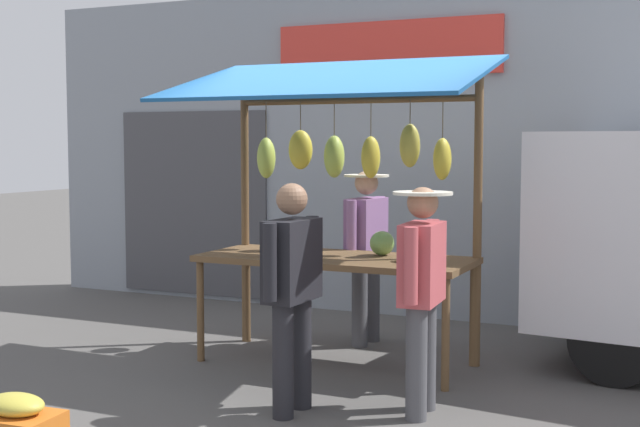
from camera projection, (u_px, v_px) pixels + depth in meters
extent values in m
plane|color=#514F4C|center=(335.00, 363.00, 7.12)|extent=(40.00, 40.00, 0.00)
cube|color=#8C939E|center=(421.00, 152.00, 8.97)|extent=(9.00, 0.25, 3.40)
cube|color=red|center=(387.00, 49.00, 8.89)|extent=(2.40, 0.06, 0.56)
cube|color=#47474C|center=(193.00, 203.00, 10.01)|extent=(1.90, 0.04, 2.10)
cube|color=brown|center=(335.00, 259.00, 7.05)|extent=(2.20, 0.90, 0.05)
cylinder|color=brown|center=(200.00, 311.00, 7.16)|extent=(0.06, 0.06, 0.83)
cylinder|color=brown|center=(446.00, 334.00, 6.30)|extent=(0.06, 0.06, 0.83)
cylinder|color=brown|center=(247.00, 296.00, 7.87)|extent=(0.06, 0.06, 0.83)
cylinder|color=brown|center=(473.00, 315.00, 7.01)|extent=(0.06, 0.06, 0.83)
cylinder|color=brown|center=(245.00, 212.00, 7.83)|extent=(0.07, 0.07, 2.35)
cylinder|color=brown|center=(477.00, 221.00, 6.95)|extent=(0.07, 0.07, 2.35)
cylinder|color=brown|center=(355.00, 100.00, 7.31)|extent=(2.12, 0.06, 0.06)
cube|color=#19518C|center=(328.00, 78.00, 6.80)|extent=(2.50, 1.46, 0.39)
cylinder|color=brown|center=(443.00, 118.00, 7.01)|extent=(0.01, 0.01, 0.32)
ellipsoid|color=yellow|center=(442.00, 159.00, 7.03)|extent=(0.15, 0.19, 0.34)
cylinder|color=brown|center=(410.00, 111.00, 7.07)|extent=(0.01, 0.01, 0.20)
ellipsoid|color=gold|center=(410.00, 146.00, 7.09)|extent=(0.18, 0.15, 0.35)
cylinder|color=brown|center=(371.00, 118.00, 7.25)|extent=(0.01, 0.01, 0.30)
ellipsoid|color=yellow|center=(371.00, 157.00, 7.28)|extent=(0.21, 0.22, 0.35)
cylinder|color=brown|center=(334.00, 118.00, 7.39)|extent=(0.01, 0.01, 0.29)
ellipsoid|color=#B2CC4C|center=(334.00, 157.00, 7.42)|extent=(0.25, 0.27, 0.36)
cylinder|color=brown|center=(300.00, 116.00, 7.49)|extent=(0.01, 0.01, 0.25)
ellipsoid|color=yellow|center=(301.00, 150.00, 7.51)|extent=(0.23, 0.20, 0.34)
cylinder|color=brown|center=(266.00, 120.00, 7.61)|extent=(0.01, 0.01, 0.31)
ellipsoid|color=#B2CC4C|center=(266.00, 158.00, 7.64)|extent=(0.24, 0.25, 0.36)
ellipsoid|color=orange|center=(426.00, 258.00, 6.41)|extent=(0.26, 0.25, 0.14)
sphere|color=#729E4C|center=(382.00, 243.00, 7.10)|extent=(0.20, 0.20, 0.20)
ellipsoid|color=gold|center=(405.00, 256.00, 6.71)|extent=(0.21, 0.21, 0.10)
cylinder|color=#4C4C51|center=(372.00, 299.00, 7.89)|extent=(0.14, 0.14, 0.76)
cylinder|color=#4C4C51|center=(360.00, 304.00, 7.67)|extent=(0.14, 0.14, 0.76)
cube|color=#93669E|center=(366.00, 229.00, 7.73)|extent=(0.25, 0.48, 0.54)
cylinder|color=#93669E|center=(380.00, 224.00, 7.98)|extent=(0.09, 0.09, 0.50)
cylinder|color=#93669E|center=(351.00, 229.00, 7.47)|extent=(0.09, 0.09, 0.50)
sphere|color=tan|center=(366.00, 183.00, 7.69)|extent=(0.21, 0.21, 0.21)
cylinder|color=beige|center=(366.00, 176.00, 7.69)|extent=(0.40, 0.40, 0.02)
cylinder|color=#4C4C51|center=(416.00, 364.00, 5.64)|extent=(0.14, 0.14, 0.75)
cylinder|color=#4C4C51|center=(426.00, 355.00, 5.87)|extent=(0.14, 0.14, 0.75)
cube|color=#BF4C51|center=(422.00, 263.00, 5.70)|extent=(0.25, 0.46, 0.53)
cylinder|color=#BF4C51|center=(411.00, 266.00, 5.43)|extent=(0.09, 0.09, 0.49)
cylinder|color=#BF4C51|center=(432.00, 255.00, 5.96)|extent=(0.09, 0.09, 0.49)
sphere|color=#A87A5B|center=(423.00, 203.00, 5.67)|extent=(0.21, 0.21, 0.21)
cylinder|color=beige|center=(423.00, 193.00, 5.66)|extent=(0.39, 0.39, 0.02)
cylinder|color=#232328|center=(283.00, 361.00, 5.68)|extent=(0.14, 0.14, 0.76)
cylinder|color=#232328|center=(301.00, 353.00, 5.90)|extent=(0.14, 0.14, 0.76)
cube|color=black|center=(292.00, 260.00, 5.74)|extent=(0.24, 0.47, 0.54)
cylinder|color=black|center=(270.00, 262.00, 5.48)|extent=(0.09, 0.09, 0.49)
cylinder|color=black|center=(312.00, 252.00, 5.99)|extent=(0.09, 0.09, 0.49)
sphere|color=#8C664C|center=(292.00, 199.00, 5.70)|extent=(0.21, 0.21, 0.21)
cylinder|color=black|center=(615.00, 341.00, 6.45)|extent=(0.68, 0.26, 0.66)
ellipsoid|color=gold|center=(15.00, 405.00, 4.74)|extent=(0.36, 0.25, 0.12)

